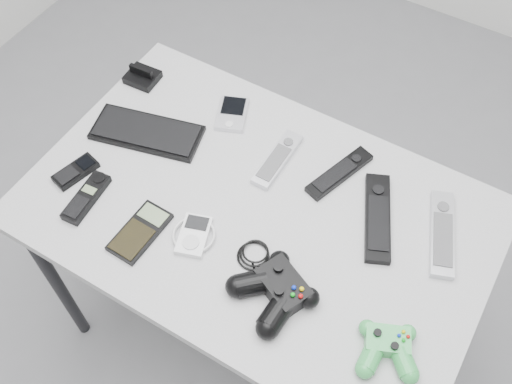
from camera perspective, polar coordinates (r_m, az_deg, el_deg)
The scene contains 15 objects.
floor at distance 2.00m, azimuth 2.72°, elevation -12.84°, with size 3.50×3.50×0.00m, color slate.
desk at distance 1.42m, azimuth 0.10°, elevation -3.03°, with size 1.05×0.68×0.70m.
pda_keyboard at distance 1.52m, azimuth -10.35°, elevation 5.64°, with size 0.27×0.11×0.02m, color black.
dock_bracket at distance 1.64m, azimuth -10.82°, elevation 10.97°, with size 0.08×0.07×0.04m, color black.
pda at distance 1.54m, azimuth -2.30°, elevation 7.47°, with size 0.07×0.11×0.02m, color silver.
remote_silver_a at distance 1.44m, azimuth 2.06°, elevation 3.16°, with size 0.04×0.18×0.02m, color silver.
remote_black_a at distance 1.43m, azimuth 7.96°, elevation 1.83°, with size 0.04×0.19×0.02m, color black.
remote_black_b at distance 1.37m, azimuth 11.51°, elevation -2.35°, with size 0.05×0.23×0.02m, color black.
remote_silver_b at distance 1.39m, azimuth 17.31°, elevation -3.77°, with size 0.05×0.22×0.02m, color #B6B7BE.
mobile_phone at distance 1.48m, azimuth -16.81°, elevation 1.90°, with size 0.05×0.11×0.02m, color black.
cordless_handset at distance 1.43m, azimuth -15.86°, elevation -0.48°, with size 0.04×0.14×0.02m, color black.
calculator at distance 1.35m, azimuth -10.99°, elevation -3.73°, with size 0.08×0.15×0.01m, color black.
mp3_player at distance 1.33m, azimuth -5.94°, elevation -4.10°, with size 0.10×0.10×0.02m, color silver.
controller_black at distance 1.24m, azimuth 1.97°, elevation -9.25°, with size 0.27×0.17×0.05m, color black, non-canonical shape.
controller_green at distance 1.23m, azimuth 12.43°, elevation -14.20°, with size 0.12×0.13×0.04m, color #217B39, non-canonical shape.
Camera 1 is at (0.29, -0.68, 1.86)m, focal length 42.00 mm.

